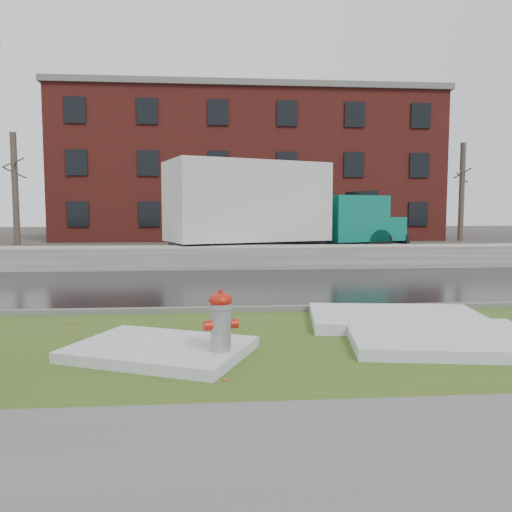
{
  "coord_description": "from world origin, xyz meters",
  "views": [
    {
      "loc": [
        -0.46,
        -8.23,
        1.9
      ],
      "look_at": [
        0.39,
        2.03,
        1.0
      ],
      "focal_mm": 35.0,
      "sensor_mm": 36.0,
      "label": 1
    }
  ],
  "objects": [
    {
      "name": "worker",
      "position": [
        -0.51,
        9.3,
        1.73
      ],
      "size": [
        0.82,
        0.66,
        1.96
      ],
      "primitive_type": "imported",
      "rotation": [
        0.0,
        0.0,
        3.45
      ],
      "color": "black",
      "rests_on": "snowbank"
    },
    {
      "name": "curb",
      "position": [
        0.0,
        1.0,
        0.07
      ],
      "size": [
        60.0,
        0.15,
        0.14
      ],
      "primitive_type": "cube",
      "color": "slate",
      "rests_on": "ground"
    },
    {
      "name": "box_truck",
      "position": [
        1.92,
        11.35,
        2.01
      ],
      "size": [
        11.34,
        5.79,
        3.81
      ],
      "rotation": [
        0.0,
        0.0,
        0.35
      ],
      "color": "black",
      "rests_on": "ground"
    },
    {
      "name": "snow_patch_far",
      "position": [
        -1.18,
        -1.74,
        0.11
      ],
      "size": [
        2.65,
        2.34,
        0.14
      ],
      "primitive_type": "cube",
      "rotation": [
        0.0,
        0.0,
        -0.41
      ],
      "color": "silver",
      "rests_on": "verge"
    },
    {
      "name": "road",
      "position": [
        0.0,
        4.5,
        0.01
      ],
      "size": [
        60.0,
        7.0,
        0.03
      ],
      "primitive_type": "cube",
      "color": "black",
      "rests_on": "ground"
    },
    {
      "name": "parking_lot",
      "position": [
        0.0,
        13.0,
        0.01
      ],
      "size": [
        60.0,
        9.0,
        0.03
      ],
      "primitive_type": "cube",
      "color": "slate",
      "rests_on": "ground"
    },
    {
      "name": "sidewalk",
      "position": [
        0.0,
        -5.0,
        0.03
      ],
      "size": [
        60.0,
        3.0,
        0.05
      ],
      "primitive_type": "cube",
      "color": "slate",
      "rests_on": "ground"
    },
    {
      "name": "ground",
      "position": [
        0.0,
        0.0,
        0.0
      ],
      "size": [
        120.0,
        120.0,
        0.0
      ],
      "primitive_type": "plane",
      "color": "#47423D",
      "rests_on": "ground"
    },
    {
      "name": "verge",
      "position": [
        0.0,
        -1.25,
        0.02
      ],
      "size": [
        60.0,
        4.5,
        0.04
      ],
      "primitive_type": "cube",
      "color": "#314D19",
      "rests_on": "ground"
    },
    {
      "name": "bg_tree_center",
      "position": [
        -6.0,
        26.0,
        3.33
      ],
      "size": [
        1.4,
        1.62,
        6.5
      ],
      "color": "brown",
      "rests_on": "ground"
    },
    {
      "name": "fire_hydrant",
      "position": [
        -0.39,
        -2.11,
        0.52
      ],
      "size": [
        0.45,
        0.41,
        0.91
      ],
      "rotation": [
        0.0,
        0.0,
        0.26
      ],
      "color": "#95989D",
      "rests_on": "verge"
    },
    {
      "name": "snow_patch_side",
      "position": [
        2.56,
        -0.24,
        0.13
      ],
      "size": [
        3.03,
        2.18,
        0.18
      ],
      "primitive_type": "cube",
      "rotation": [
        0.0,
        0.0,
        -0.14
      ],
      "color": "silver",
      "rests_on": "verge"
    },
    {
      "name": "bg_tree_left",
      "position": [
        -12.0,
        22.0,
        3.33
      ],
      "size": [
        1.4,
        1.62,
        6.5
      ],
      "color": "brown",
      "rests_on": "ground"
    },
    {
      "name": "bg_tree_right",
      "position": [
        16.0,
        24.0,
        3.33
      ],
      "size": [
        1.4,
        1.62,
        6.5
      ],
      "color": "brown",
      "rests_on": "ground"
    },
    {
      "name": "snowbank",
      "position": [
        0.0,
        8.7,
        0.38
      ],
      "size": [
        60.0,
        1.6,
        0.75
      ],
      "primitive_type": "cube",
      "color": "#B8B1A9",
      "rests_on": "ground"
    },
    {
      "name": "snow_patch_near",
      "position": [
        2.76,
        -1.5,
        0.12
      ],
      "size": [
        2.88,
        2.38,
        0.16
      ],
      "primitive_type": "cube",
      "rotation": [
        0.0,
        0.0,
        -0.16
      ],
      "color": "silver",
      "rests_on": "verge"
    },
    {
      "name": "brick_building",
      "position": [
        2.0,
        30.0,
        5.0
      ],
      "size": [
        26.0,
        12.0,
        10.0
      ],
      "primitive_type": "cube",
      "color": "maroon",
      "rests_on": "ground"
    }
  ]
}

